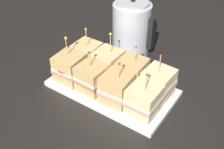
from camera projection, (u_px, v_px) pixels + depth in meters
ground_plane at (112, 90)px, 1.04m from camera, size 6.00×6.00×0.00m
serving_platter at (112, 88)px, 1.03m from camera, size 0.45×0.24×0.02m
sandwich_front_far_left at (69, 68)px, 1.03m from camera, size 0.10×0.10×0.18m
sandwich_front_center_left at (92, 78)px, 0.98m from camera, size 0.10×0.10×0.16m
sandwich_front_center_right at (116, 89)px, 0.94m from camera, size 0.10×0.10×0.16m
sandwich_front_far_right at (143, 100)px, 0.89m from camera, size 0.10×0.10×0.17m
sandwich_back_far_left at (87, 55)px, 1.10m from camera, size 0.10×0.10×0.17m
sandwich_back_center_left at (108, 64)px, 1.05m from camera, size 0.10×0.10×0.18m
sandwich_back_center_right at (132, 73)px, 1.01m from camera, size 0.10×0.10×0.16m
sandwich_back_far_right at (158, 83)px, 0.96m from camera, size 0.10×0.10×0.17m
kettle_steel at (132, 29)px, 1.16m from camera, size 0.18×0.16×0.26m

